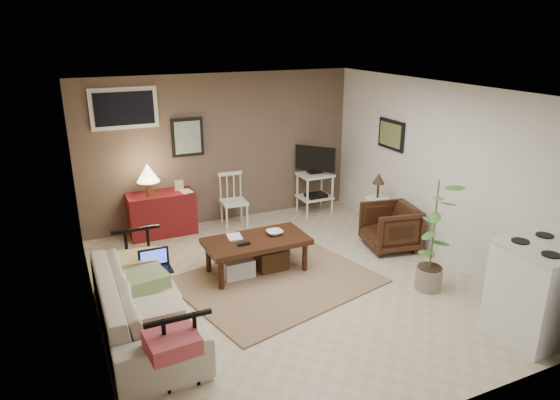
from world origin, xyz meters
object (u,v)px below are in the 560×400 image
red_console (161,210)px  armchair (390,225)px  spindle_chair (234,202)px  side_table (378,197)px  potted_plant (434,232)px  coffee_table (256,253)px  tv_stand (315,178)px  sofa (143,293)px  stove (539,291)px

red_console → armchair: (2.90, -1.89, -0.04)m
red_console → spindle_chair: red_console is taller
side_table → armchair: bearing=-103.3°
potted_plant → side_table: bearing=76.5°
coffee_table → potted_plant: bearing=-36.0°
spindle_chair → armchair: size_ratio=1.22×
side_table → coffee_table: bearing=-169.0°
red_console → tv_stand: 2.64m
armchair → tv_stand: bearing=-160.4°
sofa → tv_stand: tv_stand is taller
armchair → side_table: bearing=177.3°
spindle_chair → armchair: spindle_chair is taller
side_table → stove: size_ratio=0.96×
tv_stand → armchair: 1.81m
potted_plant → stove: (0.34, -1.22, -0.24)m
coffee_table → tv_stand: (1.77, 1.67, 0.34)m
stove → tv_stand: bearing=94.6°
sofa → armchair: (3.61, 0.64, -0.08)m
sofa → side_table: size_ratio=2.23×
sofa → spindle_chair: (1.85, 2.39, -0.02)m
side_table → armchair: (-0.12, -0.51, -0.26)m
red_console → stove: 5.23m
stove → spindle_chair: bearing=113.6°
coffee_table → side_table: bearing=11.0°
sofa → armchair: sofa is taller
tv_stand → armchair: bearing=-81.0°
spindle_chair → side_table: bearing=-33.4°
red_console → tv_stand: bearing=-2.8°
coffee_table → stove: 3.28m
spindle_chair → red_console: bearing=173.2°
coffee_table → stove: (2.11, -2.50, 0.23)m
spindle_chair → stove: bearing=-66.4°
side_table → armchair: 0.59m
sofa → stove: 4.08m
sofa → potted_plant: (3.33, -0.56, 0.32)m
red_console → side_table: (3.02, -1.38, 0.21)m
potted_plant → spindle_chair: bearing=116.6°
coffee_table → sofa: sofa is taller
red_console → potted_plant: 4.06m
potted_plant → stove: potted_plant is taller
coffee_table → potted_plant: size_ratio=0.94×
armchair → stove: bearing=12.0°
side_table → potted_plant: 1.76m
sofa → spindle_chair: bearing=-37.7°
red_console → armchair: red_console is taller
potted_plant → armchair: bearing=76.4°
potted_plant → sofa: bearing=170.5°
spindle_chair → stove: stove is taller
spindle_chair → armchair: bearing=-44.9°
side_table → sofa: bearing=-162.9°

